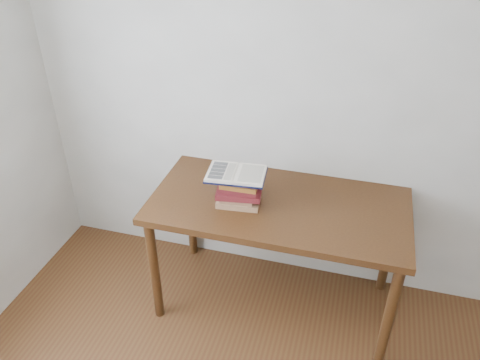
% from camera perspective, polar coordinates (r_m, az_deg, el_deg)
% --- Properties ---
extents(room_shell, '(3.54, 3.54, 2.62)m').
position_cam_1_polar(room_shell, '(1.20, -7.91, -7.15)').
color(room_shell, beige).
rests_on(room_shell, ground).
extents(desk, '(1.50, 0.75, 0.81)m').
position_cam_1_polar(desk, '(2.79, 4.68, -4.36)').
color(desk, '#432710').
rests_on(desk, ground).
extents(book_stack, '(0.27, 0.20, 0.18)m').
position_cam_1_polar(book_stack, '(2.67, -0.14, -1.26)').
color(book_stack, '#916D4B').
rests_on(book_stack, desk).
extents(open_book, '(0.35, 0.26, 0.03)m').
position_cam_1_polar(open_book, '(2.62, -0.45, 0.75)').
color(open_book, black).
rests_on(open_book, book_stack).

